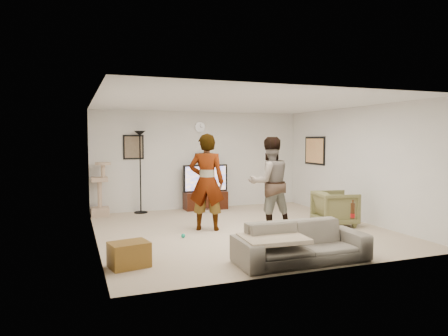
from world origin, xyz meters
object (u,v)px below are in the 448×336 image
object	(u,v)px
tv	(205,178)
armchair	(335,208)
floor_lamp	(140,172)
side_table	(129,254)
sofa	(301,243)
person_right	(270,183)
person_left	(207,182)
beer_bottle	(353,211)
tv_stand	(205,200)
cat_tree	(100,189)

from	to	relation	value
tv	armchair	bearing A→B (deg)	-56.01
floor_lamp	side_table	size ratio (longest dim) A/B	3.77
floor_lamp	sofa	distance (m)	5.14
tv	person_right	size ratio (longest dim) A/B	0.63
person_left	side_table	bearing A→B (deg)	71.34
person_right	sofa	bearing A→B (deg)	77.06
floor_lamp	person_right	bearing A→B (deg)	-50.69
floor_lamp	sofa	xyz separation A→B (m)	(1.56, -4.84, -0.71)
beer_bottle	tv_stand	bearing A→B (deg)	99.72
tv	armchair	xyz separation A→B (m)	(1.92, -2.84, -0.44)
tv	beer_bottle	xyz separation A→B (m)	(0.82, -4.80, -0.10)
armchair	tv	bearing A→B (deg)	44.10
tv	sofa	world-z (taller)	tv
tv_stand	floor_lamp	bearing A→B (deg)	178.68
person_right	beer_bottle	bearing A→B (deg)	100.07
person_left	side_table	xyz separation A→B (m)	(-1.75, -1.86, -0.78)
cat_tree	floor_lamp	bearing A→B (deg)	4.62
person_left	person_right	xyz separation A→B (m)	(1.23, -0.29, -0.03)
cat_tree	side_table	distance (m)	4.15
cat_tree	armchair	bearing A→B (deg)	-31.82
person_right	beer_bottle	distance (m)	2.24
sofa	side_table	xyz separation A→B (m)	(-2.39, 0.64, -0.11)
armchair	side_table	distance (m)	4.59
floor_lamp	person_left	world-z (taller)	floor_lamp
tv	sofa	size ratio (longest dim) A/B	0.59
tv_stand	floor_lamp	distance (m)	1.81
person_left	armchair	world-z (taller)	person_left
sofa	tv_stand	bearing A→B (deg)	90.06
floor_lamp	cat_tree	distance (m)	1.03
tv	floor_lamp	xyz separation A→B (m)	(-1.64, 0.04, 0.20)
beer_bottle	side_table	bearing A→B (deg)	169.03
tv	person_left	xyz separation A→B (m)	(-0.72, -2.31, 0.16)
floor_lamp	side_table	bearing A→B (deg)	-101.16
side_table	tv	bearing A→B (deg)	59.33
sofa	beer_bottle	distance (m)	0.99
cat_tree	person_right	world-z (taller)	person_right
floor_lamp	person_right	distance (m)	3.41
person_left	side_table	size ratio (longest dim) A/B	3.60
sofa	armchair	size ratio (longest dim) A/B	2.49
person_right	armchair	size ratio (longest dim) A/B	2.33
floor_lamp	armchair	size ratio (longest dim) A/B	2.53
armchair	beer_bottle	bearing A→B (deg)	160.96
floor_lamp	sofa	bearing A→B (deg)	-72.12
side_table	cat_tree	bearing A→B (deg)	91.80
tv_stand	armchair	xyz separation A→B (m)	(1.92, -2.84, 0.13)
cat_tree	side_table	size ratio (longest dim) A/B	2.39
tv	beer_bottle	bearing A→B (deg)	-80.28
armchair	tv_stand	bearing A→B (deg)	44.10
tv_stand	tv	size ratio (longest dim) A/B	0.93
tv_stand	sofa	size ratio (longest dim) A/B	0.55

